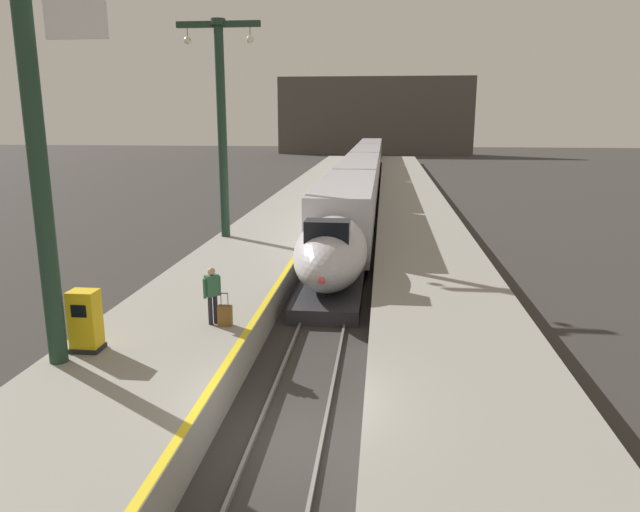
{
  "coord_description": "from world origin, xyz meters",
  "views": [
    {
      "loc": [
        1.96,
        -11.66,
        6.95
      ],
      "look_at": [
        -0.37,
        10.15,
        1.8
      ],
      "focal_mm": 33.53,
      "sensor_mm": 36.0,
      "label": 1
    }
  ],
  "objects_px": {
    "rolling_suitcase": "(225,315)",
    "station_column_mid": "(221,111)",
    "highspeed_train_main": "(363,171)",
    "passenger_near_edge": "(212,291)",
    "ticket_machine_yellow": "(86,323)",
    "station_column_near": "(36,119)"
  },
  "relations": [
    {
      "from": "rolling_suitcase",
      "to": "station_column_mid",
      "type": "bearing_deg",
      "value": 104.77
    },
    {
      "from": "station_column_mid",
      "to": "highspeed_train_main",
      "type": "bearing_deg",
      "value": 77.68
    },
    {
      "from": "highspeed_train_main",
      "to": "rolling_suitcase",
      "type": "height_order",
      "value": "highspeed_train_main"
    },
    {
      "from": "passenger_near_edge",
      "to": "ticket_machine_yellow",
      "type": "bearing_deg",
      "value": -139.06
    },
    {
      "from": "highspeed_train_main",
      "to": "ticket_machine_yellow",
      "type": "bearing_deg",
      "value": -97.51
    },
    {
      "from": "station_column_near",
      "to": "rolling_suitcase",
      "type": "bearing_deg",
      "value": 41.69
    },
    {
      "from": "passenger_near_edge",
      "to": "ticket_machine_yellow",
      "type": "relative_size",
      "value": 1.06
    },
    {
      "from": "station_column_mid",
      "to": "ticket_machine_yellow",
      "type": "xyz_separation_m",
      "value": [
        0.35,
        -15.1,
        -5.38
      ]
    },
    {
      "from": "passenger_near_edge",
      "to": "rolling_suitcase",
      "type": "relative_size",
      "value": 1.72
    },
    {
      "from": "highspeed_train_main",
      "to": "station_column_mid",
      "type": "xyz_separation_m",
      "value": [
        -5.9,
        -27.02,
        5.2
      ]
    },
    {
      "from": "rolling_suitcase",
      "to": "station_column_near",
      "type": "bearing_deg",
      "value": -138.31
    },
    {
      "from": "station_column_mid",
      "to": "passenger_near_edge",
      "type": "bearing_deg",
      "value": -76.72
    },
    {
      "from": "station_column_mid",
      "to": "ticket_machine_yellow",
      "type": "distance_m",
      "value": 16.03
    },
    {
      "from": "highspeed_train_main",
      "to": "station_column_near",
      "type": "bearing_deg",
      "value": -97.76
    },
    {
      "from": "station_column_near",
      "to": "station_column_mid",
      "type": "bearing_deg",
      "value": 90.2
    },
    {
      "from": "passenger_near_edge",
      "to": "station_column_near",
      "type": "bearing_deg",
      "value": -133.79
    },
    {
      "from": "station_column_mid",
      "to": "ticket_machine_yellow",
      "type": "relative_size",
      "value": 6.45
    },
    {
      "from": "station_column_mid",
      "to": "ticket_machine_yellow",
      "type": "bearing_deg",
      "value": -88.67
    },
    {
      "from": "highspeed_train_main",
      "to": "passenger_near_edge",
      "type": "distance_m",
      "value": 39.91
    },
    {
      "from": "station_column_mid",
      "to": "rolling_suitcase",
      "type": "distance_m",
      "value": 14.55
    },
    {
      "from": "station_column_near",
      "to": "ticket_machine_yellow",
      "type": "height_order",
      "value": "station_column_near"
    },
    {
      "from": "station_column_mid",
      "to": "rolling_suitcase",
      "type": "bearing_deg",
      "value": -75.23
    }
  ]
}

